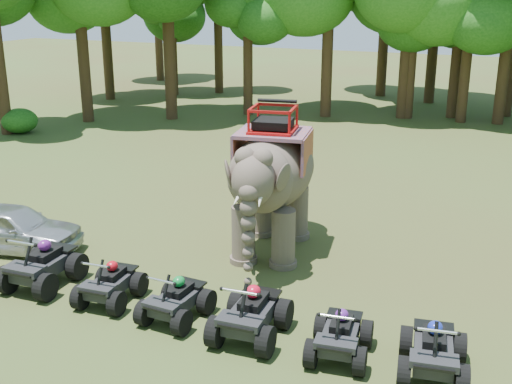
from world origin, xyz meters
TOP-DOWN VIEW (x-y plane):
  - ground at (0.00, 0.00)m, footprint 110.00×110.00m
  - elephant at (0.04, 2.15)m, footprint 2.83×4.98m
  - parked_car at (-6.29, -0.65)m, footprint 3.95×2.18m
  - atv_0 at (-4.09, -2.02)m, footprint 1.42×1.89m
  - atv_1 at (-2.15, -2.06)m, footprint 1.24×1.62m
  - atv_2 at (-0.40, -2.15)m, footprint 1.21×1.60m
  - atv_3 at (1.35, -2.18)m, footprint 1.39×1.84m
  - atv_4 at (3.20, -2.16)m, footprint 1.31×1.67m
  - atv_5 at (4.93, -2.07)m, footprint 1.46×1.84m
  - tree_0 at (0.00, 21.47)m, footprint 5.29×5.29m
  - tree_1 at (4.52, 21.80)m, footprint 6.06×6.06m
  - tree_24 at (-15.05, 14.00)m, footprint 6.43×6.43m
  - tree_25 at (-11.40, 16.30)m, footprint 6.92×6.92m
  - tree_26 at (-8.21, 19.06)m, footprint 4.91×4.91m
  - tree_27 at (-4.14, 20.15)m, footprint 6.53×6.53m
  - tree_28 at (-18.01, 20.04)m, footprint 6.68×6.68m
  - tree_31 at (-15.19, 23.05)m, footprint 5.02×5.02m
  - tree_32 at (-2.95, 27.97)m, footprint 7.50×7.50m
  - tree_33 at (2.12, 22.54)m, footprint 5.44×5.44m
  - tree_35 at (2.73, 21.48)m, footprint 5.31×5.31m
  - tree_36 at (-19.42, 28.23)m, footprint 6.16×6.16m
  - tree_39 at (-12.93, 24.94)m, footprint 5.57×5.57m
  - tree_40 at (0.30, 26.63)m, footprint 7.04×7.04m
  - tree_41 at (-0.29, 21.37)m, footprint 6.21×6.21m

SIDE VIEW (x-z plane):
  - ground at x=0.00m, z-range 0.00..0.00m
  - atv_1 at x=-2.15m, z-range 0.00..1.14m
  - atv_4 at x=3.20m, z-range 0.00..1.15m
  - atv_2 at x=-0.40m, z-range 0.00..1.15m
  - atv_5 at x=4.93m, z-range 0.00..1.24m
  - parked_car at x=-6.29m, z-range 0.00..1.27m
  - atv_3 at x=1.35m, z-range 0.00..1.32m
  - atv_0 at x=-4.09m, z-range 0.00..1.36m
  - elephant at x=0.04m, z-range 0.00..3.95m
  - tree_26 at x=-8.21m, z-range 0.00..7.02m
  - tree_31 at x=-15.19m, z-range 0.00..7.18m
  - tree_0 at x=0.00m, z-range 0.00..7.55m
  - tree_35 at x=2.73m, z-range 0.00..7.59m
  - tree_33 at x=2.12m, z-range 0.00..7.77m
  - tree_39 at x=-12.93m, z-range 0.00..7.96m
  - tree_1 at x=4.52m, z-range 0.00..8.65m
  - tree_36 at x=-19.42m, z-range 0.00..8.79m
  - tree_41 at x=-0.29m, z-range 0.00..8.87m
  - tree_24 at x=-15.05m, z-range 0.00..9.19m
  - tree_27 at x=-4.14m, z-range 0.00..9.32m
  - tree_28 at x=-18.01m, z-range 0.00..9.54m
  - tree_25 at x=-11.40m, z-range 0.00..9.89m
  - tree_40 at x=0.30m, z-range 0.00..10.05m
  - tree_32 at x=-2.95m, z-range 0.00..10.71m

